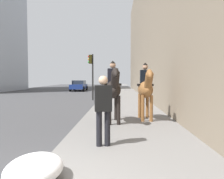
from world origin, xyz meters
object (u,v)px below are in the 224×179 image
(mounted_horse_near, at_px, (113,88))
(car_near_lane, at_px, (79,85))
(traffic_light_near_curb, at_px, (92,69))
(mounted_horse_far, at_px, (146,88))
(pedestrian_greeting, at_px, (103,106))

(mounted_horse_near, height_order, car_near_lane, mounted_horse_near)
(mounted_horse_near, distance_m, car_near_lane, 23.39)
(car_near_lane, relative_size, traffic_light_near_curb, 1.21)
(mounted_horse_near, height_order, traffic_light_near_curb, traffic_light_near_curb)
(mounted_horse_near, relative_size, mounted_horse_far, 1.01)
(mounted_horse_near, bearing_deg, car_near_lane, -173.74)
(pedestrian_greeting, distance_m, car_near_lane, 26.18)
(pedestrian_greeting, relative_size, traffic_light_near_curb, 0.47)
(pedestrian_greeting, height_order, car_near_lane, pedestrian_greeting)
(pedestrian_greeting, distance_m, traffic_light_near_curb, 12.86)
(mounted_horse_far, height_order, traffic_light_near_curb, traffic_light_near_curb)
(mounted_horse_far, bearing_deg, traffic_light_near_curb, -162.95)
(mounted_horse_far, height_order, pedestrian_greeting, mounted_horse_far)
(mounted_horse_near, xyz_separation_m, car_near_lane, (22.79, 5.21, -0.63))
(mounted_horse_far, relative_size, pedestrian_greeting, 1.33)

